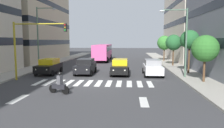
{
  "coord_description": "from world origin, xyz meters",
  "views": [
    {
      "loc": [
        -3.08,
        18.42,
        3.77
      ],
      "look_at": [
        -1.25,
        -4.85,
        1.19
      ],
      "focal_mm": 34.17,
      "sensor_mm": 36.0,
      "label": 1
    }
  ],
  "objects_px": {
    "car_2": "(86,66)",
    "street_lamp_right": "(40,32)",
    "traffic_light_gantry": "(30,41)",
    "street_tree_3": "(164,43)",
    "street_tree_2": "(174,43)",
    "street_lamp_left": "(182,35)",
    "car_1": "(120,67)",
    "car_0": "(153,67)",
    "motorcycle_with_rider": "(59,85)",
    "car_3": "(49,66)",
    "street_tree_1": "(190,40)",
    "bus_behind_traffic": "(103,51)",
    "street_tree_0": "(205,49)"
  },
  "relations": [
    {
      "from": "car_0",
      "to": "traffic_light_gantry",
      "type": "relative_size",
      "value": 0.81
    },
    {
      "from": "traffic_light_gantry",
      "to": "street_lamp_right",
      "type": "xyz_separation_m",
      "value": [
        2.13,
        -7.51,
        1.11
      ]
    },
    {
      "from": "street_tree_1",
      "to": "street_tree_3",
      "type": "relative_size",
      "value": 1.06
    },
    {
      "from": "motorcycle_with_rider",
      "to": "street_lamp_right",
      "type": "relative_size",
      "value": 0.21
    },
    {
      "from": "traffic_light_gantry",
      "to": "street_tree_3",
      "type": "bearing_deg",
      "value": -128.78
    },
    {
      "from": "street_tree_0",
      "to": "traffic_light_gantry",
      "type": "bearing_deg",
      "value": -0.84
    },
    {
      "from": "street_lamp_right",
      "to": "street_tree_1",
      "type": "relative_size",
      "value": 1.65
    },
    {
      "from": "car_2",
      "to": "street_lamp_right",
      "type": "xyz_separation_m",
      "value": [
        6.53,
        -3.41,
        3.98
      ]
    },
    {
      "from": "traffic_light_gantry",
      "to": "street_tree_1",
      "type": "height_order",
      "value": "traffic_light_gantry"
    },
    {
      "from": "car_1",
      "to": "street_tree_1",
      "type": "relative_size",
      "value": 0.93
    },
    {
      "from": "bus_behind_traffic",
      "to": "street_tree_3",
      "type": "distance_m",
      "value": 11.27
    },
    {
      "from": "car_1",
      "to": "street_tree_3",
      "type": "relative_size",
      "value": 0.99
    },
    {
      "from": "street_lamp_left",
      "to": "street_tree_1",
      "type": "bearing_deg",
      "value": -119.15
    },
    {
      "from": "car_1",
      "to": "street_tree_3",
      "type": "xyz_separation_m",
      "value": [
        -7.26,
        -15.43,
        2.47
      ]
    },
    {
      "from": "car_0",
      "to": "street_tree_0",
      "type": "distance_m",
      "value": 6.07
    },
    {
      "from": "car_2",
      "to": "motorcycle_with_rider",
      "type": "relative_size",
      "value": 2.71
    },
    {
      "from": "car_2",
      "to": "motorcycle_with_rider",
      "type": "bearing_deg",
      "value": 89.53
    },
    {
      "from": "street_tree_1",
      "to": "car_1",
      "type": "bearing_deg",
      "value": 6.49
    },
    {
      "from": "car_2",
      "to": "traffic_light_gantry",
      "type": "xyz_separation_m",
      "value": [
        4.4,
        4.1,
        2.87
      ]
    },
    {
      "from": "car_3",
      "to": "street_tree_1",
      "type": "xyz_separation_m",
      "value": [
        -15.62,
        -0.95,
        2.97
      ]
    },
    {
      "from": "car_1",
      "to": "street_lamp_left",
      "type": "height_order",
      "value": "street_lamp_left"
    },
    {
      "from": "car_1",
      "to": "street_tree_2",
      "type": "height_order",
      "value": "street_tree_2"
    },
    {
      "from": "street_tree_2",
      "to": "street_tree_3",
      "type": "bearing_deg",
      "value": -88.88
    },
    {
      "from": "street_tree_0",
      "to": "street_tree_3",
      "type": "bearing_deg",
      "value": -89.06
    },
    {
      "from": "traffic_light_gantry",
      "to": "street_lamp_right",
      "type": "relative_size",
      "value": 0.7
    },
    {
      "from": "bus_behind_traffic",
      "to": "street_lamp_right",
      "type": "height_order",
      "value": "street_lamp_right"
    },
    {
      "from": "street_tree_2",
      "to": "street_lamp_left",
      "type": "bearing_deg",
      "value": 82.57
    },
    {
      "from": "car_0",
      "to": "street_tree_3",
      "type": "bearing_deg",
      "value": -103.43
    },
    {
      "from": "street_lamp_left",
      "to": "car_0",
      "type": "bearing_deg",
      "value": -33.96
    },
    {
      "from": "car_0",
      "to": "car_2",
      "type": "xyz_separation_m",
      "value": [
        7.42,
        -0.37,
        0.0
      ]
    },
    {
      "from": "bus_behind_traffic",
      "to": "street_tree_1",
      "type": "distance_m",
      "value": 19.19
    },
    {
      "from": "traffic_light_gantry",
      "to": "car_2",
      "type": "bearing_deg",
      "value": -137.0
    },
    {
      "from": "street_tree_1",
      "to": "bus_behind_traffic",
      "type": "bearing_deg",
      "value": -52.9
    },
    {
      "from": "bus_behind_traffic",
      "to": "street_tree_2",
      "type": "xyz_separation_m",
      "value": [
        -11.29,
        7.85,
        1.61
      ]
    },
    {
      "from": "car_3",
      "to": "car_0",
      "type": "bearing_deg",
      "value": 179.48
    },
    {
      "from": "street_tree_3",
      "to": "street_lamp_right",
      "type": "bearing_deg",
      "value": 33.8
    },
    {
      "from": "car_2",
      "to": "street_lamp_right",
      "type": "relative_size",
      "value": 0.56
    },
    {
      "from": "street_lamp_right",
      "to": "street_tree_0",
      "type": "bearing_deg",
      "value": 156.73
    },
    {
      "from": "motorcycle_with_rider",
      "to": "street_tree_3",
      "type": "distance_m",
      "value": 26.81
    },
    {
      "from": "car_3",
      "to": "street_tree_1",
      "type": "height_order",
      "value": "street_tree_1"
    },
    {
      "from": "motorcycle_with_rider",
      "to": "street_tree_1",
      "type": "height_order",
      "value": "street_tree_1"
    },
    {
      "from": "car_0",
      "to": "motorcycle_with_rider",
      "type": "bearing_deg",
      "value": 48.85
    },
    {
      "from": "bus_behind_traffic",
      "to": "street_lamp_left",
      "type": "height_order",
      "value": "street_lamp_left"
    },
    {
      "from": "car_0",
      "to": "car_3",
      "type": "height_order",
      "value": "same"
    },
    {
      "from": "car_2",
      "to": "street_tree_0",
      "type": "height_order",
      "value": "street_tree_0"
    },
    {
      "from": "bus_behind_traffic",
      "to": "street_tree_0",
      "type": "bearing_deg",
      "value": 119.55
    },
    {
      "from": "car_0",
      "to": "bus_behind_traffic",
      "type": "height_order",
      "value": "bus_behind_traffic"
    },
    {
      "from": "car_2",
      "to": "street_tree_2",
      "type": "bearing_deg",
      "value": -144.49
    },
    {
      "from": "bus_behind_traffic",
      "to": "traffic_light_gantry",
      "type": "xyz_separation_m",
      "value": [
        4.4,
        20.0,
        1.9
      ]
    },
    {
      "from": "car_1",
      "to": "bus_behind_traffic",
      "type": "distance_m",
      "value": 16.58
    }
  ]
}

